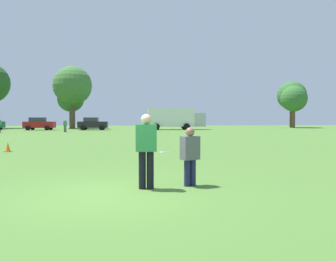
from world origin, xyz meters
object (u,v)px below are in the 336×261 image
object	(u,v)px
parked_car_mid_left	(39,124)
bystander_sideline_watcher	(65,125)
player_defender	(190,153)
frisbee	(164,152)
box_truck	(175,118)
traffic_cone	(8,147)
player_thrower	(146,147)
parked_car_center	(93,124)

from	to	relation	value
parked_car_mid_left	bystander_sideline_watcher	bearing A→B (deg)	-54.39
player_defender	frisbee	size ratio (longest dim) A/B	5.27
player_defender	box_truck	distance (m)	40.65
frisbee	traffic_cone	bearing A→B (deg)	127.21
box_truck	bystander_sideline_watcher	world-z (taller)	box_truck
player_thrower	traffic_cone	size ratio (longest dim) A/B	3.66
player_defender	box_truck	world-z (taller)	box_truck
parked_car_center	bystander_sideline_watcher	world-z (taller)	parked_car_center
traffic_cone	bystander_sideline_watcher	distance (m)	24.08
traffic_cone	box_truck	xyz separation A→B (m)	(11.92, 31.49, 1.52)
player_thrower	bystander_sideline_watcher	size ratio (longest dim) A/B	1.14
parked_car_mid_left	parked_car_center	size ratio (longest dim) A/B	1.00
bystander_sideline_watcher	player_defender	bearing A→B (deg)	-72.67
player_thrower	traffic_cone	distance (m)	11.38
player_thrower	box_truck	distance (m)	41.01
player_thrower	bystander_sideline_watcher	bearing A→B (deg)	105.49
player_defender	traffic_cone	xyz separation A→B (m)	(-7.77, 8.94, -0.57)
bystander_sideline_watcher	parked_car_mid_left	bearing A→B (deg)	125.61
traffic_cone	box_truck	size ratio (longest dim) A/B	0.06
frisbee	parked_car_center	xyz separation A→B (m)	(-7.26, 40.43, 0.04)
player_thrower	parked_car_mid_left	bearing A→B (deg)	109.66
bystander_sideline_watcher	frisbee	bearing A→B (deg)	-73.92
box_truck	player_thrower	bearing A→B (deg)	-97.34
bystander_sideline_watcher	traffic_cone	bearing A→B (deg)	-84.05
player_defender	bystander_sideline_watcher	size ratio (longest dim) A/B	0.93
traffic_cone	parked_car_mid_left	bearing A→B (deg)	103.95
player_thrower	frisbee	distance (m)	0.46
traffic_cone	bystander_sideline_watcher	xyz separation A→B (m)	(-2.49, 23.94, 0.64)
box_truck	bystander_sideline_watcher	distance (m)	16.30
box_truck	parked_car_mid_left	bearing A→B (deg)	-179.54
player_defender	bystander_sideline_watcher	bearing A→B (deg)	107.33
parked_car_center	box_truck	size ratio (longest dim) A/B	0.49
frisbee	parked_car_center	distance (m)	41.07
frisbee	bystander_sideline_watcher	size ratio (longest dim) A/B	0.18
player_thrower	box_truck	xyz separation A→B (m)	(5.24, 40.67, 0.76)
traffic_cone	parked_car_center	xyz separation A→B (m)	(-0.16, 31.07, 0.69)
traffic_cone	parked_car_center	world-z (taller)	parked_car_center
traffic_cone	frisbee	bearing A→B (deg)	-52.79
player_thrower	parked_car_mid_left	distance (m)	43.01
player_thrower	parked_car_center	distance (m)	40.83
parked_car_mid_left	bystander_sideline_watcher	xyz separation A→B (m)	(5.29, -7.39, -0.05)
parked_car_center	bystander_sideline_watcher	bearing A→B (deg)	-108.15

